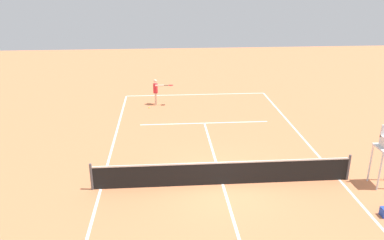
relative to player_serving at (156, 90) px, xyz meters
The scene contains 5 objects.
ground_plane 10.53m from the player_serving, 104.45° to the left, with size 60.00×60.00×0.00m, color #D37A4C.
court_lines 10.53m from the player_serving, 104.45° to the left, with size 9.42×24.34×0.01m.
tennis_net 10.50m from the player_serving, 104.45° to the left, with size 10.02×0.10×1.07m.
player_serving is the anchor object (origin of this frame).
tennis_ball 1.22m from the player_serving, 54.75° to the left, with size 0.07×0.07×0.07m, color #CCE033.
Camera 1 is at (2.21, 13.16, 7.60)m, focal length 36.54 mm.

